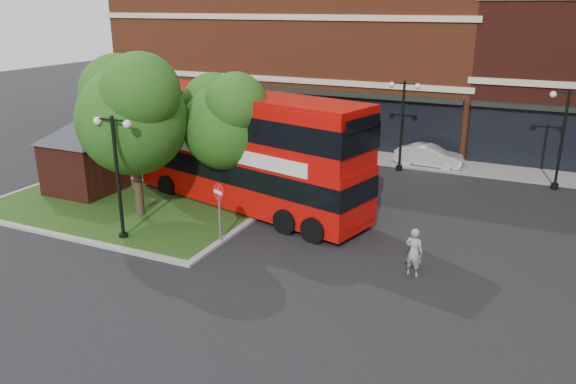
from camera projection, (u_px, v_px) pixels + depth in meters
The scene contains 15 objects.
ground at pixel (242, 268), 19.98m from camera, with size 120.00×120.00×0.00m, color black.
pavement_far at pixel (375, 157), 34.15m from camera, with size 44.00×3.00×0.12m, color slate.
terrace_far_left at pixel (304, 31), 41.57m from camera, with size 26.00×12.00×14.00m, color brown.
traffic_island at pixel (122, 207), 25.72m from camera, with size 12.60×7.60×0.15m.
kiosk at pixel (82, 148), 27.06m from camera, with size 6.51×6.51×3.60m.
tree_island_west at pixel (131, 109), 23.29m from camera, with size 5.40×4.71×7.21m.
tree_island_east at pixel (225, 117), 24.40m from camera, with size 4.46×3.90×6.29m.
lamp_island at pixel (117, 172), 21.44m from camera, with size 1.72×0.36×5.00m.
lamp_far_left at pixel (402, 121), 30.75m from camera, with size 1.72×0.36×5.00m.
lamp_far_right at pixel (563, 134), 27.57m from camera, with size 1.72×0.36×5.00m.
bus at pixel (246, 143), 25.07m from camera, with size 12.32×5.65×4.59m.
woman at pixel (414, 252), 19.19m from camera, with size 0.64×0.42×1.75m, color gray.
car_silver at pixel (323, 148), 33.25m from camera, with size 1.85×4.60×1.57m, color #ADAFB4.
car_white at pixel (429, 156), 32.21m from camera, with size 1.34×3.83×1.26m, color silver.
no_entry_sign at pixel (219, 201), 21.42m from camera, with size 0.65×0.32×2.49m.
Camera 1 is at (9.06, -15.72, 8.96)m, focal length 35.00 mm.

